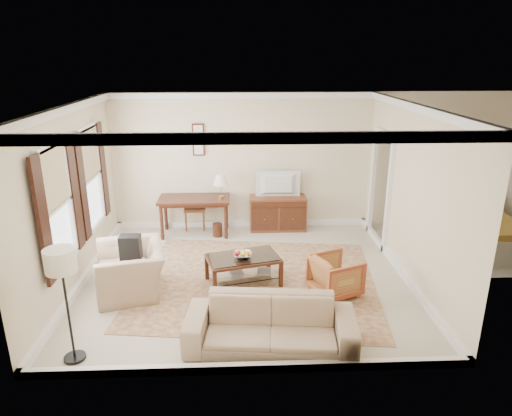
{
  "coord_description": "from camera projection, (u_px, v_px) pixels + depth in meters",
  "views": [
    {
      "loc": [
        -0.11,
        -7.02,
        3.64
      ],
      "look_at": [
        0.2,
        0.3,
        1.15
      ],
      "focal_mm": 32.0,
      "sensor_mm": 36.0,
      "label": 1
    }
  ],
  "objects": [
    {
      "name": "window_rear",
      "position": [
        91.0,
        178.0,
        8.06
      ],
      "size": [
        0.12,
        1.56,
        1.8
      ],
      "primitive_type": null,
      "color": "#CCB284",
      "rests_on": "room_shell"
    },
    {
      "name": "fruit_bowl",
      "position": [
        243.0,
        254.0,
        7.4
      ],
      "size": [
        0.42,
        0.42,
        0.1
      ],
      "primitive_type": "imported",
      "color": "silver",
      "rests_on": "coffee_table"
    },
    {
      "name": "striped_armchair",
      "position": [
        335.0,
        274.0,
        7.18
      ],
      "size": [
        0.85,
        0.87,
        0.7
      ],
      "primitive_type": "imported",
      "rotation": [
        0.0,
        0.0,
        1.96
      ],
      "color": "#983621",
      "rests_on": "room_shell"
    },
    {
      "name": "rug",
      "position": [
        256.0,
        281.0,
        7.67
      ],
      "size": [
        4.29,
        3.8,
        0.01
      ],
      "primitive_type": "cube",
      "rotation": [
        0.0,
        0.0,
        -0.12
      ],
      "color": "maroon",
      "rests_on": "room_shell"
    },
    {
      "name": "backpack",
      "position": [
        130.0,
        246.0,
        7.17
      ],
      "size": [
        0.29,
        0.36,
        0.4
      ],
      "primitive_type": "cube",
      "rotation": [
        0.0,
        0.0,
        -1.33
      ],
      "color": "black",
      "rests_on": "club_armchair"
    },
    {
      "name": "doorway",
      "position": [
        380.0,
        190.0,
        9.0
      ],
      "size": [
        0.1,
        1.12,
        2.25
      ],
      "primitive_type": null,
      "color": "white",
      "rests_on": "room_shell"
    },
    {
      "name": "desk_lamp",
      "position": [
        221.0,
        186.0,
        9.39
      ],
      "size": [
        0.32,
        0.32,
        0.5
      ],
      "primitive_type": null,
      "color": "silver",
      "rests_on": "writing_desk"
    },
    {
      "name": "desk_chair",
      "position": [
        195.0,
        205.0,
        9.86
      ],
      "size": [
        0.52,
        0.52,
        1.05
      ],
      "primitive_type": null,
      "rotation": [
        0.0,
        0.0,
        -0.17
      ],
      "color": "brown",
      "rests_on": "room_shell"
    },
    {
      "name": "club_armchair",
      "position": [
        130.0,
        262.0,
        7.2
      ],
      "size": [
        1.02,
        1.32,
        1.02
      ],
      "primitive_type": "imported",
      "rotation": [
        0.0,
        0.0,
        -1.33
      ],
      "color": "tan",
      "rests_on": "room_shell"
    },
    {
      "name": "framed_prints",
      "position": [
        198.0,
        139.0,
        9.49
      ],
      "size": [
        0.25,
        0.04,
        0.68
      ],
      "primitive_type": null,
      "color": "#431F13",
      "rests_on": "room_shell"
    },
    {
      "name": "coffee_table",
      "position": [
        243.0,
        263.0,
        7.49
      ],
      "size": [
        1.3,
        0.96,
        0.49
      ],
      "rotation": [
        0.0,
        0.0,
        0.26
      ],
      "color": "#431F13",
      "rests_on": "room_shell"
    },
    {
      "name": "tv",
      "position": [
        278.0,
        177.0,
        9.57
      ],
      "size": [
        0.9,
        0.52,
        0.12
      ],
      "primitive_type": "imported",
      "rotation": [
        0.0,
        0.0,
        3.14
      ],
      "color": "black",
      "rests_on": "sideboard"
    },
    {
      "name": "window_front",
      "position": [
        58.0,
        207.0,
        6.55
      ],
      "size": [
        0.12,
        1.56,
        1.8
      ],
      "primitive_type": null,
      "color": "#CCB284",
      "rests_on": "room_shell"
    },
    {
      "name": "annex_bedroom",
      "position": [
        471.0,
        230.0,
        8.98
      ],
      "size": [
        3.0,
        2.7,
        2.9
      ],
      "color": "beige",
      "rests_on": "ground"
    },
    {
      "name": "sofa",
      "position": [
        271.0,
        317.0,
        5.85
      ],
      "size": [
        2.24,
        0.85,
        0.85
      ],
      "primitive_type": "imported",
      "rotation": [
        0.0,
        0.0,
        -0.1
      ],
      "color": "tan",
      "rests_on": "room_shell"
    },
    {
      "name": "floor_lamp",
      "position": [
        62.0,
        269.0,
        5.33
      ],
      "size": [
        0.37,
        0.37,
        1.5
      ],
      "color": "black",
      "rests_on": "room_shell"
    },
    {
      "name": "writing_desk",
      "position": [
        194.0,
        203.0,
        9.48
      ],
      "size": [
        1.47,
        0.73,
        0.8
      ],
      "color": "#431F13",
      "rests_on": "room_shell"
    },
    {
      "name": "sideboard",
      "position": [
        278.0,
        213.0,
        9.85
      ],
      "size": [
        1.2,
        0.46,
        0.74
      ],
      "primitive_type": "cube",
      "color": "brown",
      "rests_on": "room_shell"
    },
    {
      "name": "book_a",
      "position": [
        230.0,
        273.0,
        7.56
      ],
      "size": [
        0.28,
        0.1,
        0.38
      ],
      "primitive_type": "imported",
      "rotation": [
        0.0,
        0.0,
        0.25
      ],
      "color": "brown",
      "rests_on": "coffee_table"
    },
    {
      "name": "book_b",
      "position": [
        257.0,
        271.0,
        7.63
      ],
      "size": [
        0.28,
        0.05,
        0.38
      ],
      "primitive_type": "imported",
      "rotation": [
        0.0,
        0.0,
        -0.1
      ],
      "color": "brown",
      "rests_on": "coffee_table"
    },
    {
      "name": "room_shell",
      "position": [
        244.0,
        133.0,
        7.02
      ],
      "size": [
        5.51,
        5.01,
        2.91
      ],
      "color": "beige",
      "rests_on": "ground"
    }
  ]
}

